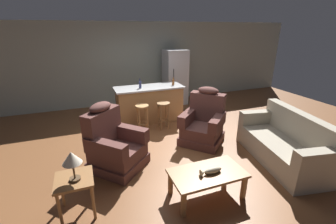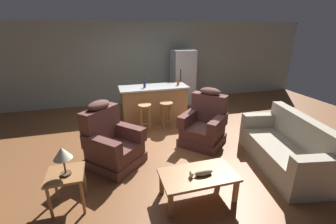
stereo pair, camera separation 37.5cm
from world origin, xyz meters
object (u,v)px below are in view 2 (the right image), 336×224
(bottle_short_amber, at_px, (178,82))
(bottle_tall_green, at_px, (145,84))
(coffee_table, at_px, (198,177))
(table_lamp, at_px, (62,154))
(bar_stool_right, at_px, (166,111))
(end_table, at_px, (66,179))
(recliner_near_lamp, at_px, (111,143))
(kitchen_island, at_px, (154,103))
(fish_figurine, at_px, (202,173))
(couch, at_px, (286,149))
(refrigerator, at_px, (183,77))
(bar_stool_left, at_px, (145,113))
(recliner_near_island, at_px, (204,125))

(bottle_short_amber, bearing_deg, bottle_tall_green, -179.78)
(bottle_short_amber, bearing_deg, coffee_table, -102.93)
(table_lamp, bearing_deg, bar_stool_right, 48.19)
(end_table, xyz_separation_m, bottle_tall_green, (1.62, 2.80, 0.58))
(recliner_near_lamp, distance_m, kitchen_island, 2.25)
(table_lamp, relative_size, kitchen_island, 0.23)
(fish_figurine, relative_size, bottle_tall_green, 1.35)
(couch, height_order, bottle_short_amber, bottle_short_amber)
(coffee_table, xyz_separation_m, bottle_tall_green, (-0.20, 3.13, 0.68))
(coffee_table, bearing_deg, bottle_short_amber, 77.07)
(bottle_short_amber, bearing_deg, table_lamp, -131.45)
(coffee_table, relative_size, refrigerator, 0.62)
(couch, distance_m, table_lamp, 3.70)
(couch, distance_m, bar_stool_right, 2.76)
(recliner_near_lamp, bearing_deg, refrigerator, 97.61)
(bar_stool_left, height_order, refrigerator, refrigerator)
(kitchen_island, distance_m, bar_stool_right, 0.65)
(fish_figurine, relative_size, end_table, 0.61)
(end_table, height_order, bar_stool_right, bar_stool_right)
(recliner_near_lamp, bearing_deg, end_table, -77.62)
(coffee_table, relative_size, bottle_short_amber, 5.25)
(bar_stool_right, bearing_deg, refrigerator, 59.83)
(couch, bearing_deg, bottle_tall_green, -42.66)
(refrigerator, relative_size, bottle_short_amber, 8.40)
(bar_stool_right, bearing_deg, kitchen_island, 105.58)
(couch, relative_size, bar_stool_right, 2.98)
(recliner_near_lamp, relative_size, recliner_near_island, 1.00)
(bottle_short_amber, bearing_deg, couch, -67.52)
(bar_stool_left, bearing_deg, fish_figurine, -82.47)
(bar_stool_left, height_order, bottle_short_amber, bottle_short_amber)
(couch, bearing_deg, refrigerator, -71.02)
(coffee_table, height_order, recliner_near_lamp, recliner_near_lamp)
(fish_figurine, relative_size, recliner_near_lamp, 0.28)
(recliner_near_lamp, height_order, recliner_near_island, same)
(fish_figurine, bearing_deg, recliner_near_lamp, 131.80)
(coffee_table, xyz_separation_m, bar_stool_left, (-0.32, 2.55, 0.11))
(kitchen_island, bearing_deg, refrigerator, 44.07)
(fish_figurine, xyz_separation_m, bar_stool_left, (-0.34, 2.59, 0.01))
(recliner_near_island, distance_m, table_lamp, 2.96)
(kitchen_island, xyz_separation_m, bottle_short_amber, (0.67, -0.04, 0.55))
(end_table, distance_m, bar_stool_left, 2.67)
(fish_figurine, distance_m, bottle_tall_green, 3.24)
(fish_figurine, relative_size, table_lamp, 0.83)
(coffee_table, distance_m, table_lamp, 1.88)
(end_table, bearing_deg, refrigerator, 52.53)
(recliner_near_island, relative_size, bottle_short_amber, 5.73)
(recliner_near_island, distance_m, bar_stool_left, 1.48)
(bottle_tall_green, bearing_deg, couch, -53.41)
(kitchen_island, bearing_deg, recliner_near_island, -63.83)
(recliner_near_island, xyz_separation_m, refrigerator, (0.46, 2.78, 0.46))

